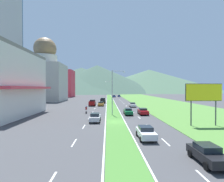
{
  "coord_description": "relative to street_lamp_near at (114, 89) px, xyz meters",
  "views": [
    {
      "loc": [
        -1.43,
        -31.27,
        6.02
      ],
      "look_at": [
        0.76,
        50.21,
        4.78
      ],
      "focal_mm": 28.23,
      "sensor_mm": 36.0,
      "label": 1
    }
  ],
  "objects": [
    {
      "name": "lane_dash_left_5",
      "position": [
        -5.1,
        12.6,
        -5.76
      ],
      "size": [
        0.16,
        2.8,
        0.01
      ],
      "primitive_type": "cube",
      "color": "silver",
      "rests_on": "ground_plane"
    },
    {
      "name": "hill_far_right",
      "position": [
        69.94,
        259.2,
        13.15
      ],
      "size": [
        236.11,
        236.11,
        37.84
      ],
      "primitive_type": "cone",
      "color": "#47664C",
      "rests_on": "ground_plane"
    },
    {
      "name": "lane_dash_left_8",
      "position": [
        -5.1,
        37.09,
        -5.76
      ],
      "size": [
        0.16,
        2.8,
        0.01
      ],
      "primitive_type": "cube",
      "color": "silver",
      "rests_on": "ground_plane"
    },
    {
      "name": "car_7",
      "position": [
        6.74,
        0.44,
        -5.0
      ],
      "size": [
        2.03,
        4.18,
        1.47
      ],
      "rotation": [
        0.0,
        0.0,
        -1.57
      ],
      "color": "maroon",
      "rests_on": "ground_plane"
    },
    {
      "name": "grass_verge_right",
      "position": [
        20.6,
        51.77,
        -5.73
      ],
      "size": [
        24.0,
        240.0,
        0.06
      ],
      "primitive_type": "cube",
      "color": "#518438",
      "rests_on": "ground_plane"
    },
    {
      "name": "lane_dash_right_9",
      "position": [
        5.1,
        45.26,
        -5.76
      ],
      "size": [
        0.16,
        2.8,
        0.01
      ],
      "primitive_type": "cube",
      "color": "silver",
      "rests_on": "ground_plane"
    },
    {
      "name": "lane_dash_right_4",
      "position": [
        5.1,
        4.43,
        -5.76
      ],
      "size": [
        0.16,
        2.8,
        0.01
      ],
      "primitive_type": "cube",
      "color": "silver",
      "rests_on": "ground_plane"
    },
    {
      "name": "car_6",
      "position": [
        -3.63,
        -7.77,
        -4.98
      ],
      "size": [
        1.92,
        4.44,
        1.56
      ],
      "rotation": [
        0.0,
        0.0,
        1.57
      ],
      "color": "#B2B2B7",
      "rests_on": "ground_plane"
    },
    {
      "name": "midrise_colored",
      "position": [
        -33.12,
        85.35,
        3.6
      ],
      "size": [
        15.24,
        15.24,
        18.74
      ],
      "primitive_type": "cube",
      "color": "#D83847",
      "rests_on": "ground_plane"
    },
    {
      "name": "lane_dash_right_5",
      "position": [
        5.1,
        12.6,
        -5.76
      ],
      "size": [
        0.16,
        2.8,
        0.01
      ],
      "primitive_type": "cube",
      "color": "silver",
      "rests_on": "ground_plane"
    },
    {
      "name": "lane_dash_right_8",
      "position": [
        5.1,
        37.09,
        -5.76
      ],
      "size": [
        0.16,
        2.8,
        0.01
      ],
      "primitive_type": "cube",
      "color": "silver",
      "rests_on": "ground_plane"
    },
    {
      "name": "ground_plane",
      "position": [
        0.0,
        -8.23,
        -5.76
      ],
      "size": [
        600.0,
        600.0,
        0.0
      ],
      "primitive_type": "plane",
      "color": "#424244"
    },
    {
      "name": "domed_building",
      "position": [
        -30.95,
        45.08,
        6.37
      ],
      "size": [
        17.58,
        17.58,
        30.05
      ],
      "color": "#B7B2A8",
      "rests_on": "ground_plane"
    },
    {
      "name": "lane_dash_left_4",
      "position": [
        -5.1,
        4.43,
        -5.76
      ],
      "size": [
        0.16,
        2.8,
        0.01
      ],
      "primitive_type": "cube",
      "color": "silver",
      "rests_on": "ground_plane"
    },
    {
      "name": "edge_line_median_left",
      "position": [
        -1.75,
        51.77,
        -5.76
      ],
      "size": [
        0.16,
        240.0,
        0.01
      ],
      "primitive_type": "cube",
      "color": "silver",
      "rests_on": "ground_plane"
    },
    {
      "name": "billboard_roadside",
      "position": [
        13.94,
        -11.91,
        -0.65
      ],
      "size": [
        5.91,
        0.28,
        6.79
      ],
      "color": "#4C4C51",
      "rests_on": "ground_plane"
    },
    {
      "name": "pickup_truck_0",
      "position": [
        -6.61,
        21.43,
        -4.78
      ],
      "size": [
        2.18,
        5.4,
        2.0
      ],
      "rotation": [
        0.0,
        0.0,
        1.57
      ],
      "color": "maroon",
      "rests_on": "ground_plane"
    },
    {
      "name": "lane_dash_right_10",
      "position": [
        5.1,
        53.43,
        -5.76
      ],
      "size": [
        0.16,
        2.8,
        0.01
      ],
      "primitive_type": "cube",
      "color": "silver",
      "rests_on": "ground_plane"
    },
    {
      "name": "lane_dash_left_0",
      "position": [
        -5.1,
        -28.23,
        -5.76
      ],
      "size": [
        0.16,
        2.8,
        0.01
      ],
      "primitive_type": "cube",
      "color": "silver",
      "rests_on": "ground_plane"
    },
    {
      "name": "lane_dash_left_6",
      "position": [
        -5.1,
        20.76,
        -5.76
      ],
      "size": [
        0.16,
        2.8,
        0.01
      ],
      "primitive_type": "cube",
      "color": "silver",
      "rests_on": "ground_plane"
    },
    {
      "name": "lane_dash_right_0",
      "position": [
        5.1,
        -28.23,
        -5.76
      ],
      "size": [
        0.16,
        2.8,
        0.01
      ],
      "primitive_type": "cube",
      "color": "silver",
      "rests_on": "ground_plane"
    },
    {
      "name": "car_5",
      "position": [
        6.66,
        -25.64,
        -5.01
      ],
      "size": [
        1.88,
        4.04,
        1.47
      ],
      "rotation": [
        0.0,
        0.0,
        -1.57
      ],
      "color": "black",
      "rests_on": "ground_plane"
    },
    {
      "name": "lane_dash_right_2",
      "position": [
        5.1,
        -11.9,
        -5.76
      ],
      "size": [
        0.16,
        2.8,
        0.01
      ],
      "primitive_type": "cube",
      "color": "silver",
      "rests_on": "ground_plane"
    },
    {
      "name": "street_lamp_mid",
      "position": [
        0.32,
        31.97,
        -0.54
      ],
      "size": [
        3.02,
        0.28,
        9.03
      ],
      "color": "#99999E",
      "rests_on": "ground_plane"
    },
    {
      "name": "lane_dash_right_7",
      "position": [
        5.1,
        28.93,
        -5.76
      ],
      "size": [
        0.16,
        2.8,
        0.01
      ],
      "primitive_type": "cube",
      "color": "silver",
      "rests_on": "ground_plane"
    },
    {
      "name": "lane_dash_right_3",
      "position": [
        5.1,
        -3.73,
        -5.76
      ],
      "size": [
        0.16,
        2.8,
        0.01
      ],
      "primitive_type": "cube",
      "color": "silver",
      "rests_on": "ground_plane"
    },
    {
      "name": "pickup_truck_1",
      "position": [
        -3.29,
        32.75,
        -4.78
      ],
      "size": [
        2.18,
        5.4,
        2.0
      ],
      "rotation": [
        0.0,
        0.0,
        1.57
      ],
      "color": "black",
      "rests_on": "ground_plane"
    },
    {
      "name": "lane_dash_left_2",
      "position": [
        -5.1,
        -11.9,
        -5.76
      ],
      "size": [
        0.16,
        2.8,
        0.01
      ],
      "primitive_type": "cube",
      "color": "silver",
      "rests_on": "ground_plane"
    },
    {
      "name": "lane_dash_left_3",
      "position": [
        -5.1,
        -3.73,
        -5.76
      ],
      "size": [
        0.16,
        2.8,
        0.01
      ],
      "primitive_type": "cube",
      "color": "silver",
      "rests_on": "ground_plane"
    },
    {
      "name": "car_4",
      "position": [
        3.18,
        -18.7,
        -5.01
      ],
      "size": [
        1.91,
        4.15,
        1.46
      ],
      "rotation": [
        0.0,
        0.0,
        -1.57
      ],
      "color": "silver",
      "rests_on": "ground_plane"
    },
    {
      "name": "car_3",
      "position": [
        6.84,
        83.99,
        -5.01
      ],
      "size": [
        1.88,
        4.13,
        1.45
      ],
      "rotation": [
        0.0,
        0.0,
        -1.57
      ],
      "color": "navy",
      "rests_on": "ground_plane"
    },
    {
      "name": "lane_dash_left_1",
      "position": [
        -5.1,
        -20.07,
        -5.76
      ],
      "size": [
        0.16,
        2.8,
        0.01
      ],
      "primitive_type": "cube",
      "color": "silver",
      "rests_on": "ground_plane"
    },
    {
      "name": "lane_dash_left_7",
      "position": [
        -5.1,
        28.93,
        -5.76
      ],
      "size": [
        0.16,
        2.8,
        0.01
      ],
      "primitive_type": "cube",
      "color": "silver",
      "rests_on": "ground_plane"
    },
    {
      "name": "lane_dash_left_9",
      "position": [
        -5.1,
        45.26,
        -5.76
      ],
      "size": [
        0.16,
        2.8,
        0.01
      ],
      "primitive_type": "cube",
      "color": "silver",
      "rests_on": "ground_plane"
    },
    {
      "name": "lane_dash_left_10",
      "position": [
        -5.1,
        53.43,
        -5.76
      ],
      "size": [
        0.16,
        2.8,
        0.01
      ],
      "primitive_type": "cube",
      "color": "silver",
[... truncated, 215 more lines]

